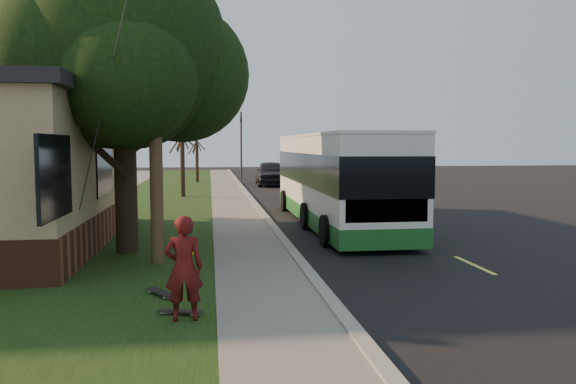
# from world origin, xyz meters

# --- Properties ---
(ground) EXTENTS (120.00, 120.00, 0.00)m
(ground) POSITION_xyz_m (0.00, 0.00, 0.00)
(ground) COLOR black
(ground) RESTS_ON ground
(road) EXTENTS (8.00, 80.00, 0.01)m
(road) POSITION_xyz_m (4.00, 10.00, 0.01)
(road) COLOR black
(road) RESTS_ON ground
(curb) EXTENTS (0.25, 80.00, 0.12)m
(curb) POSITION_xyz_m (0.00, 10.00, 0.06)
(curb) COLOR gray
(curb) RESTS_ON ground
(sidewalk) EXTENTS (2.00, 80.00, 0.08)m
(sidewalk) POSITION_xyz_m (-1.00, 10.00, 0.04)
(sidewalk) COLOR slate
(sidewalk) RESTS_ON ground
(grass_verge) EXTENTS (5.00, 80.00, 0.07)m
(grass_verge) POSITION_xyz_m (-4.50, 10.00, 0.04)
(grass_verge) COLOR black
(grass_verge) RESTS_ON ground
(fire_hydrant) EXTENTS (0.32, 0.32, 0.74)m
(fire_hydrant) POSITION_xyz_m (-2.60, 0.00, 0.43)
(fire_hydrant) COLOR yellow
(fire_hydrant) RESTS_ON grass_verge
(utility_pole) EXTENTS (2.86, 3.21, 9.07)m
(utility_pole) POSITION_xyz_m (-3.31, 0.99, 4.63)
(utility_pole) COLOR #473321
(utility_pole) RESTS_ON ground
(leafy_tree) EXTENTS (6.30, 6.00, 7.80)m
(leafy_tree) POSITION_xyz_m (-4.17, 2.65, 5.17)
(leafy_tree) COLOR black
(leafy_tree) RESTS_ON grass_verge
(bare_tree_near) EXTENTS (1.38, 1.21, 4.31)m
(bare_tree_near) POSITION_xyz_m (-3.50, 18.00, 2.15)
(bare_tree_near) COLOR black
(bare_tree_near) RESTS_ON grass_verge
(bare_tree_far) EXTENTS (1.38, 1.21, 4.03)m
(bare_tree_far) POSITION_xyz_m (-3.00, 30.00, 2.00)
(bare_tree_far) COLOR black
(bare_tree_far) RESTS_ON grass_verge
(traffic_signal) EXTENTS (0.18, 0.22, 5.50)m
(traffic_signal) POSITION_xyz_m (0.50, 34.00, 3.16)
(traffic_signal) COLOR #2D2D30
(traffic_signal) RESTS_ON ground
(transit_bus) EXTENTS (2.70, 11.69, 3.16)m
(transit_bus) POSITION_xyz_m (2.29, 7.06, 1.69)
(transit_bus) COLOR silver
(transit_bus) RESTS_ON ground
(skateboarder) EXTENTS (0.63, 0.43, 1.66)m
(skateboarder) POSITION_xyz_m (-2.50, -3.45, 0.90)
(skateboarder) COLOR #4E0F0F
(skateboarder) RESTS_ON grass_verge
(skateboard_main) EXTENTS (0.61, 0.76, 0.07)m
(skateboard_main) POSITION_xyz_m (-3.00, -1.92, 0.13)
(skateboard_main) COLOR black
(skateboard_main) RESTS_ON grass_verge
(skateboard_spare) EXTENTS (0.74, 0.39, 0.07)m
(skateboard_spare) POSITION_xyz_m (-2.58, -3.15, 0.12)
(skateboard_spare) COLOR black
(skateboard_spare) RESTS_ON grass_verge
(dumpster) EXTENTS (1.45, 1.18, 1.23)m
(dumpster) POSITION_xyz_m (-8.50, 8.62, 0.66)
(dumpster) COLOR black
(dumpster) RESTS_ON building_lot
(distant_car) EXTENTS (2.23, 5.13, 1.72)m
(distant_car) POSITION_xyz_m (2.14, 26.54, 0.86)
(distant_car) COLOR black
(distant_car) RESTS_ON ground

